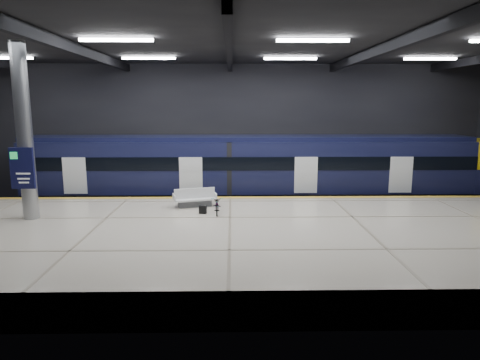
{
  "coord_description": "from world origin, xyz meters",
  "views": [
    {
      "loc": [
        0.1,
        -17.86,
        5.59
      ],
      "look_at": [
        0.46,
        1.5,
        2.2
      ],
      "focal_mm": 32.0,
      "sensor_mm": 36.0,
      "label": 1
    }
  ],
  "objects": [
    {
      "name": "room_shell",
      "position": [
        -0.0,
        0.0,
        5.72
      ],
      "size": [
        30.1,
        16.1,
        8.05
      ],
      "color": "black",
      "rests_on": "ground"
    },
    {
      "name": "rails",
      "position": [
        0.0,
        5.5,
        0.08
      ],
      "size": [
        30.0,
        1.52,
        0.16
      ],
      "color": "gray",
      "rests_on": "ground"
    },
    {
      "name": "ground",
      "position": [
        0.0,
        0.0,
        0.0
      ],
      "size": [
        30.0,
        30.0,
        0.0
      ],
      "primitive_type": "plane",
      "color": "black",
      "rests_on": "ground"
    },
    {
      "name": "platform",
      "position": [
        0.0,
        -2.5,
        0.55
      ],
      "size": [
        30.0,
        11.0,
        1.1
      ],
      "primitive_type": "cube",
      "color": "beige",
      "rests_on": "ground"
    },
    {
      "name": "pannier_bag",
      "position": [
        -1.14,
        -0.38,
        1.28
      ],
      "size": [
        0.34,
        0.25,
        0.35
      ],
      "primitive_type": "cube",
      "rotation": [
        0.0,
        0.0,
        -0.25
      ],
      "color": "black",
      "rests_on": "platform"
    },
    {
      "name": "info_column",
      "position": [
        -8.0,
        -1.03,
        4.46
      ],
      "size": [
        0.9,
        0.78,
        6.9
      ],
      "color": "#9EA0A5",
      "rests_on": "platform"
    },
    {
      "name": "bicycle",
      "position": [
        -0.54,
        -0.38,
        1.47
      ],
      "size": [
        0.54,
        1.43,
        0.74
      ],
      "primitive_type": "imported",
      "rotation": [
        0.0,
        0.0,
        0.04
      ],
      "color": "#99999E",
      "rests_on": "platform"
    },
    {
      "name": "safety_strip",
      "position": [
        0.0,
        2.75,
        1.11
      ],
      "size": [
        30.0,
        0.4,
        0.01
      ],
      "primitive_type": "cube",
      "color": "gold",
      "rests_on": "platform"
    },
    {
      "name": "bench",
      "position": [
        -1.59,
        0.92,
        1.39
      ],
      "size": [
        2.03,
        1.27,
        0.84
      ],
      "rotation": [
        0.0,
        0.0,
        0.28
      ],
      "color": "#595B60",
      "rests_on": "platform"
    },
    {
      "name": "train",
      "position": [
        2.74,
        5.5,
        2.06
      ],
      "size": [
        29.4,
        2.84,
        3.79
      ],
      "color": "black",
      "rests_on": "ground"
    }
  ]
}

